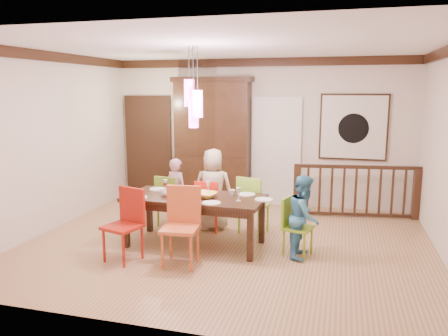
% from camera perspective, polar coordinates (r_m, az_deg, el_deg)
% --- Properties ---
extents(floor, '(6.00, 6.00, 0.00)m').
position_cam_1_polar(floor, '(6.72, 0.49, -9.79)').
color(floor, olive).
rests_on(floor, ground).
extents(ceiling, '(6.00, 6.00, 0.00)m').
position_cam_1_polar(ceiling, '(6.34, 0.53, 15.65)').
color(ceiling, white).
rests_on(ceiling, wall_back).
extents(wall_back, '(6.00, 0.00, 6.00)m').
position_cam_1_polar(wall_back, '(8.80, 4.67, 4.65)').
color(wall_back, beige).
rests_on(wall_back, floor).
extents(wall_left, '(0.00, 5.00, 5.00)m').
position_cam_1_polar(wall_left, '(7.69, -21.68, 3.16)').
color(wall_left, beige).
rests_on(wall_left, floor).
extents(crown_molding, '(6.00, 5.00, 0.16)m').
position_cam_1_polar(crown_molding, '(6.33, 0.53, 14.93)').
color(crown_molding, black).
rests_on(crown_molding, wall_back).
extents(panel_door, '(1.04, 0.07, 2.24)m').
position_cam_1_polar(panel_door, '(9.53, -9.77, 2.54)').
color(panel_door, black).
rests_on(panel_door, wall_back).
extents(white_doorway, '(0.97, 0.05, 2.22)m').
position_cam_1_polar(white_doorway, '(8.75, 6.84, 1.94)').
color(white_doorway, silver).
rests_on(white_doorway, wall_back).
extents(painting, '(1.25, 0.06, 1.25)m').
position_cam_1_polar(painting, '(8.60, 16.55, 5.13)').
color(painting, black).
rests_on(painting, wall_back).
extents(pendant_cluster, '(0.27, 0.21, 1.14)m').
position_cam_1_polar(pendant_cluster, '(6.27, -4.00, 8.43)').
color(pendant_cluster, '#FF4CC3').
rests_on(pendant_cluster, ceiling).
extents(dining_table, '(2.06, 0.98, 0.75)m').
position_cam_1_polar(dining_table, '(6.47, -3.84, -4.44)').
color(dining_table, black).
rests_on(dining_table, floor).
extents(chair_far_left, '(0.46, 0.46, 0.87)m').
position_cam_1_polar(chair_far_left, '(7.51, -6.97, -3.72)').
color(chair_far_left, '#6DA123').
rests_on(chair_far_left, floor).
extents(chair_far_mid, '(0.40, 0.40, 0.86)m').
position_cam_1_polar(chair_far_mid, '(7.16, -1.94, -4.39)').
color(chair_far_mid, red).
rests_on(chair_far_mid, floor).
extents(chair_far_right, '(0.52, 0.52, 0.94)m').
position_cam_1_polar(chair_far_right, '(7.05, 3.92, -4.24)').
color(chair_far_right, '#89CD35').
rests_on(chair_far_right, floor).
extents(chair_near_left, '(0.55, 0.55, 0.98)m').
position_cam_1_polar(chair_near_left, '(6.06, -13.15, -6.72)').
color(chair_near_left, '#9D1A0F').
rests_on(chair_near_left, floor).
extents(chair_near_mid, '(0.51, 0.51, 1.03)m').
position_cam_1_polar(chair_near_mid, '(5.78, -5.76, -7.02)').
color(chair_near_mid, '#C35528').
rests_on(chair_near_mid, floor).
extents(chair_end_right, '(0.45, 0.45, 0.82)m').
position_cam_1_polar(chair_end_right, '(6.21, 9.67, -7.07)').
color(chair_end_right, '#749E1C').
rests_on(chair_end_right, floor).
extents(china_hutch, '(1.61, 0.46, 2.54)m').
position_cam_1_polar(china_hutch, '(8.83, -1.52, 3.55)').
color(china_hutch, black).
rests_on(china_hutch, floor).
extents(balustrade, '(2.24, 0.39, 0.96)m').
position_cam_1_polar(balustrade, '(8.26, 16.82, -2.81)').
color(balustrade, black).
rests_on(balustrade, floor).
extents(person_far_left, '(0.49, 0.41, 1.16)m').
position_cam_1_polar(person_far_left, '(7.49, -6.20, -3.11)').
color(person_far_left, '#D6A3B0').
rests_on(person_far_left, floor).
extents(person_far_mid, '(0.70, 0.50, 1.35)m').
position_cam_1_polar(person_far_mid, '(7.22, -1.43, -2.77)').
color(person_far_mid, '#BAB18D').
rests_on(person_far_mid, floor).
extents(person_end_right, '(0.48, 0.60, 1.15)m').
position_cam_1_polar(person_end_right, '(6.15, 10.43, -6.23)').
color(person_end_right, teal).
rests_on(person_end_right, floor).
extents(serving_bowl, '(0.36, 0.36, 0.08)m').
position_cam_1_polar(serving_bowl, '(6.35, -2.37, -3.55)').
color(serving_bowl, yellow).
rests_on(serving_bowl, dining_table).
extents(small_bowl, '(0.23, 0.23, 0.06)m').
position_cam_1_polar(small_bowl, '(6.50, -4.80, -3.33)').
color(small_bowl, white).
rests_on(small_bowl, dining_table).
extents(cup_left, '(0.16, 0.16, 0.10)m').
position_cam_1_polar(cup_left, '(6.50, -7.73, -3.20)').
color(cup_left, silver).
rests_on(cup_left, dining_table).
extents(cup_right, '(0.11, 0.11, 0.09)m').
position_cam_1_polar(cup_right, '(6.47, 1.06, -3.24)').
color(cup_right, silver).
rests_on(cup_right, dining_table).
extents(plate_far_left, '(0.26, 0.26, 0.01)m').
position_cam_1_polar(plate_far_left, '(6.94, -8.66, -2.73)').
color(plate_far_left, white).
rests_on(plate_far_left, dining_table).
extents(plate_far_mid, '(0.26, 0.26, 0.01)m').
position_cam_1_polar(plate_far_mid, '(6.69, -2.98, -3.12)').
color(plate_far_mid, white).
rests_on(plate_far_mid, dining_table).
extents(plate_far_right, '(0.26, 0.26, 0.01)m').
position_cam_1_polar(plate_far_right, '(6.53, 2.99, -3.45)').
color(plate_far_right, white).
rests_on(plate_far_right, dining_table).
extents(plate_near_left, '(0.26, 0.26, 0.01)m').
position_cam_1_polar(plate_near_left, '(6.47, -11.14, -3.77)').
color(plate_near_left, white).
rests_on(plate_near_left, dining_table).
extents(plate_near_mid, '(0.26, 0.26, 0.01)m').
position_cam_1_polar(plate_near_mid, '(6.04, -1.67, -4.57)').
color(plate_near_mid, white).
rests_on(plate_near_mid, dining_table).
extents(plate_end_right, '(0.26, 0.26, 0.01)m').
position_cam_1_polar(plate_end_right, '(6.24, 5.23, -4.12)').
color(plate_end_right, white).
rests_on(plate_end_right, dining_table).
extents(wine_glass_a, '(0.08, 0.08, 0.19)m').
position_cam_1_polar(wine_glass_a, '(6.76, -7.67, -2.30)').
color(wine_glass_a, '#590C19').
rests_on(wine_glass_a, dining_table).
extents(wine_glass_b, '(0.08, 0.08, 0.19)m').
position_cam_1_polar(wine_glass_b, '(6.60, -2.08, -2.51)').
color(wine_glass_b, silver).
rests_on(wine_glass_b, dining_table).
extents(wine_glass_c, '(0.08, 0.08, 0.19)m').
position_cam_1_polar(wine_glass_c, '(6.27, -5.43, -3.25)').
color(wine_glass_c, '#590C19').
rests_on(wine_glass_c, dining_table).
extents(wine_glass_d, '(0.08, 0.08, 0.19)m').
position_cam_1_polar(wine_glass_d, '(6.16, 1.92, -3.45)').
color(wine_glass_d, silver).
rests_on(wine_glass_d, dining_table).
extents(napkin, '(0.18, 0.14, 0.01)m').
position_cam_1_polar(napkin, '(6.22, -5.81, -4.20)').
color(napkin, '#D83359').
rests_on(napkin, dining_table).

